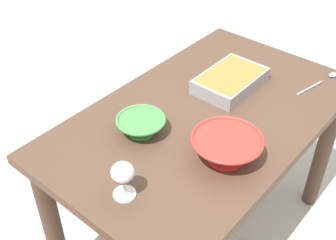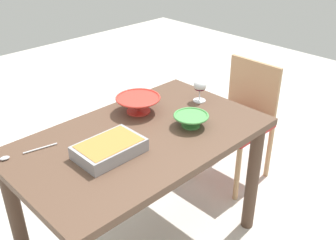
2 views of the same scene
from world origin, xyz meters
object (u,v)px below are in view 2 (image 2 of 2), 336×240
serving_spoon (18,154)px  mixing_bowl (191,120)px  dining_table (142,157)px  small_bowl (138,103)px  chair (241,117)px  casserole_dish (109,148)px  wine_glass (200,87)px

serving_spoon → mixing_bowl: bearing=-25.5°
dining_table → mixing_bowl: size_ratio=6.98×
small_bowl → chair: bearing=-8.2°
casserole_dish → mixing_bowl: bearing=-9.8°
small_bowl → serving_spoon: (-0.69, 0.05, -0.04)m
chair → serving_spoon: bearing=173.5°
wine_glass → mixing_bowl: (-0.26, -0.17, -0.05)m
chair → casserole_dish: chair is taller
dining_table → chair: bearing=4.6°
wine_glass → serving_spoon: bearing=169.1°
small_bowl → casserole_dish: bearing=-148.0°
chair → wine_glass: size_ratio=6.43×
wine_glass → small_bowl: 0.38m
casserole_dish → small_bowl: small_bowl is taller
dining_table → small_bowl: size_ratio=5.19×
small_bowl → dining_table: bearing=-128.2°
casserole_dish → small_bowl: (0.38, 0.24, 0.02)m
chair → mixing_bowl: (-0.77, -0.20, 0.34)m
mixing_bowl → small_bowl: bearing=105.6°
dining_table → serving_spoon: size_ratio=4.94×
chair → small_bowl: 0.93m
dining_table → mixing_bowl: bearing=-24.7°
dining_table → small_bowl: (0.16, 0.20, 0.19)m
wine_glass → small_bowl: (-0.35, 0.15, -0.04)m
chair → serving_spoon: chair is taller
chair → mixing_bowl: chair is taller
chair → small_bowl: size_ratio=3.43×
small_bowl → mixing_bowl: bearing=-74.4°
mixing_bowl → wine_glass: bearing=33.2°
wine_glass → casserole_dish: (-0.73, -0.09, -0.05)m
casserole_dish → serving_spoon: (-0.31, 0.29, -0.03)m
dining_table → wine_glass: wine_glass is taller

